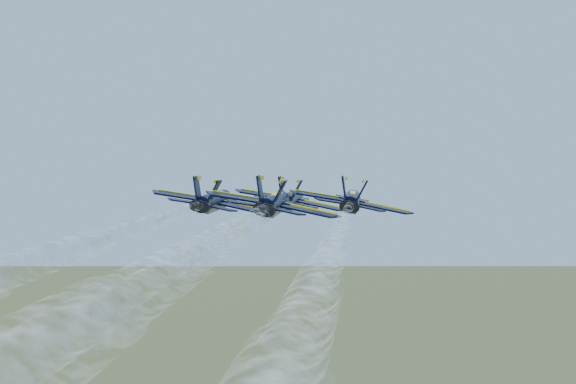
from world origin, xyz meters
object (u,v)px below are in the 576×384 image
(jet_lead, at_px, (291,199))
(jet_left, at_px, (214,201))
(jet_right, at_px, (351,201))
(jet_slot, at_px, (274,203))

(jet_lead, xyz_separation_m, jet_left, (-5.80, -12.54, 0.00))
(jet_right, bearing_deg, jet_lead, 128.38)
(jet_right, bearing_deg, jet_slot, -127.81)
(jet_left, distance_m, jet_right, 16.45)
(jet_slot, bearing_deg, jet_left, 130.69)
(jet_left, distance_m, jet_slot, 12.75)
(jet_lead, bearing_deg, jet_slot, -90.06)
(jet_slot, bearing_deg, jet_lead, 89.94)
(jet_left, bearing_deg, jet_lead, 52.88)
(jet_left, relative_size, jet_slot, 1.00)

